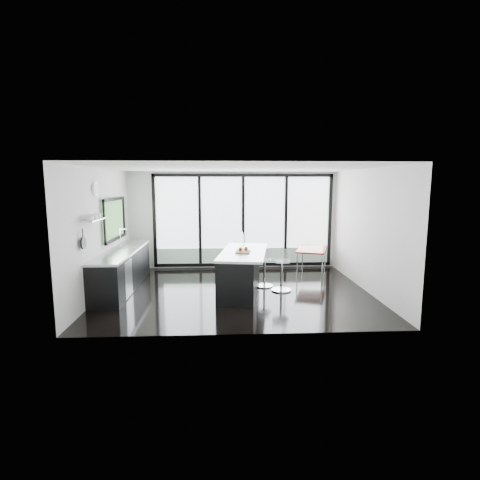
{
  "coord_description": "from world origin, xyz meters",
  "views": [
    {
      "loc": [
        -0.34,
        -8.35,
        2.45
      ],
      "look_at": [
        0.1,
        0.3,
        1.15
      ],
      "focal_mm": 28.0,
      "sensor_mm": 36.0,
      "label": 1
    }
  ],
  "objects": [
    {
      "name": "bar_stool_far",
      "position": [
        0.69,
        0.38,
        0.34
      ],
      "size": [
        0.49,
        0.49,
        0.68
      ],
      "primitive_type": "cylinder",
      "rotation": [
        0.0,
        0.0,
        0.15
      ],
      "color": "silver",
      "rests_on": "floor"
    },
    {
      "name": "wall_left",
      "position": [
        -2.97,
        0.27,
        1.56
      ],
      "size": [
        0.26,
        5.0,
        2.8
      ],
      "color": "silver",
      "rests_on": "ground"
    },
    {
      "name": "wall_right",
      "position": [
        3.0,
        0.0,
        1.4
      ],
      "size": [
        0.0,
        5.0,
        2.8
      ],
      "primitive_type": "cube",
      "color": "silver",
      "rests_on": "ground"
    },
    {
      "name": "floor",
      "position": [
        0.0,
        0.0,
        0.0
      ],
      "size": [
        6.0,
        5.0,
        0.0
      ],
      "primitive_type": "cube",
      "color": "black",
      "rests_on": "ground"
    },
    {
      "name": "red_table",
      "position": [
        2.15,
        1.65,
        0.35
      ],
      "size": [
        1.12,
        1.47,
        0.7
      ],
      "primitive_type": "cube",
      "rotation": [
        0.0,
        0.0,
        -0.33
      ],
      "color": "#AA0D00",
      "rests_on": "floor"
    },
    {
      "name": "counter_cabinets",
      "position": [
        -2.67,
        0.4,
        0.46
      ],
      "size": [
        0.69,
        3.24,
        1.36
      ],
      "color": "black",
      "rests_on": "floor"
    },
    {
      "name": "island",
      "position": [
        0.09,
        -0.02,
        0.48
      ],
      "size": [
        1.32,
        2.44,
        1.23
      ],
      "color": "black",
      "rests_on": "floor"
    },
    {
      "name": "wall_front",
      "position": [
        0.0,
        -2.5,
        1.4
      ],
      "size": [
        6.0,
        0.0,
        2.8
      ],
      "primitive_type": "cube",
      "color": "silver",
      "rests_on": "ground"
    },
    {
      "name": "ceiling",
      "position": [
        0.0,
        0.0,
        2.8
      ],
      "size": [
        6.0,
        5.0,
        0.0
      ],
      "primitive_type": "cube",
      "color": "white",
      "rests_on": "wall_back"
    },
    {
      "name": "wall_back",
      "position": [
        0.27,
        2.47,
        1.27
      ],
      "size": [
        6.0,
        0.09,
        2.8
      ],
      "color": "silver",
      "rests_on": "ground"
    },
    {
      "name": "bar_stool_near",
      "position": [
        1.04,
        -0.01,
        0.37
      ],
      "size": [
        0.47,
        0.47,
        0.73
      ],
      "primitive_type": "cylinder",
      "rotation": [
        0.0,
        0.0,
        -0.02
      ],
      "color": "silver",
      "rests_on": "floor"
    }
  ]
}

